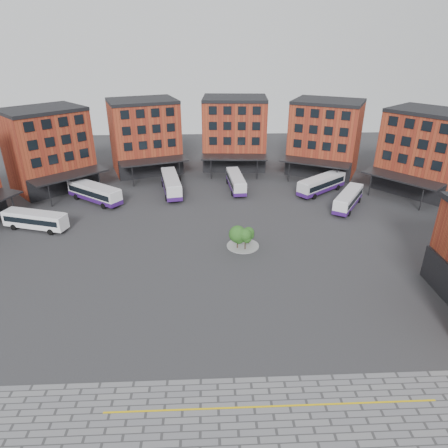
{
  "coord_description": "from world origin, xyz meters",
  "views": [
    {
      "loc": [
        -2.7,
        -35.68,
        26.18
      ],
      "look_at": [
        -0.63,
        10.76,
        4.0
      ],
      "focal_mm": 32.0,
      "sensor_mm": 36.0,
      "label": 1
    }
  ],
  "objects_px": {
    "tree_island": "(242,236)",
    "bus_b": "(94,193)",
    "bus_d": "(236,181)",
    "bus_e": "(321,184)",
    "bus_a": "(35,219)",
    "bus_f": "(348,199)",
    "bus_c": "(171,184)"
  },
  "relations": [
    {
      "from": "bus_e",
      "to": "bus_f",
      "type": "relative_size",
      "value": 1.04
    },
    {
      "from": "tree_island",
      "to": "bus_d",
      "type": "bearing_deg",
      "value": 87.93
    },
    {
      "from": "bus_b",
      "to": "bus_c",
      "type": "bearing_deg",
      "value": -36.56
    },
    {
      "from": "bus_a",
      "to": "bus_d",
      "type": "distance_m",
      "value": 34.35
    },
    {
      "from": "bus_c",
      "to": "bus_a",
      "type": "bearing_deg",
      "value": -153.38
    },
    {
      "from": "bus_d",
      "to": "bus_e",
      "type": "relative_size",
      "value": 1.02
    },
    {
      "from": "bus_e",
      "to": "bus_a",
      "type": "bearing_deg",
      "value": -112.55
    },
    {
      "from": "tree_island",
      "to": "bus_c",
      "type": "bearing_deg",
      "value": 117.41
    },
    {
      "from": "bus_e",
      "to": "bus_b",
      "type": "bearing_deg",
      "value": -124.59
    },
    {
      "from": "bus_a",
      "to": "bus_f",
      "type": "distance_m",
      "value": 48.98
    },
    {
      "from": "bus_c",
      "to": "bus_f",
      "type": "height_order",
      "value": "bus_c"
    },
    {
      "from": "bus_b",
      "to": "tree_island",
      "type": "bearing_deg",
      "value": -89.13
    },
    {
      "from": "bus_e",
      "to": "bus_f",
      "type": "height_order",
      "value": "bus_e"
    },
    {
      "from": "tree_island",
      "to": "bus_c",
      "type": "distance_m",
      "value": 23.89
    },
    {
      "from": "bus_b",
      "to": "bus_e",
      "type": "bearing_deg",
      "value": -49.06
    },
    {
      "from": "bus_a",
      "to": "bus_e",
      "type": "height_order",
      "value": "bus_e"
    },
    {
      "from": "bus_a",
      "to": "bus_d",
      "type": "height_order",
      "value": "bus_d"
    },
    {
      "from": "bus_c",
      "to": "bus_d",
      "type": "bearing_deg",
      "value": -3.89
    },
    {
      "from": "bus_a",
      "to": "bus_b",
      "type": "distance_m",
      "value": 12.04
    },
    {
      "from": "bus_b",
      "to": "bus_e",
      "type": "relative_size",
      "value": 1.03
    },
    {
      "from": "bus_d",
      "to": "bus_f",
      "type": "distance_m",
      "value": 20.3
    },
    {
      "from": "bus_a",
      "to": "bus_c",
      "type": "distance_m",
      "value": 23.57
    },
    {
      "from": "tree_island",
      "to": "bus_e",
      "type": "height_order",
      "value": "tree_island"
    },
    {
      "from": "bus_e",
      "to": "bus_d",
      "type": "bearing_deg",
      "value": -137.27
    },
    {
      "from": "tree_island",
      "to": "bus_b",
      "type": "xyz_separation_m",
      "value": [
        -23.79,
        17.48,
        -0.13
      ]
    },
    {
      "from": "bus_f",
      "to": "bus_c",
      "type": "bearing_deg",
      "value": -162.26
    },
    {
      "from": "bus_a",
      "to": "bus_e",
      "type": "relative_size",
      "value": 0.98
    },
    {
      "from": "tree_island",
      "to": "bus_f",
      "type": "distance_m",
      "value": 22.84
    },
    {
      "from": "bus_d",
      "to": "bus_b",
      "type": "bearing_deg",
      "value": -173.2
    },
    {
      "from": "bus_a",
      "to": "bus_b",
      "type": "height_order",
      "value": "bus_b"
    },
    {
      "from": "bus_b",
      "to": "bus_f",
      "type": "height_order",
      "value": "bus_b"
    },
    {
      "from": "tree_island",
      "to": "bus_c",
      "type": "height_order",
      "value": "tree_island"
    }
  ]
}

